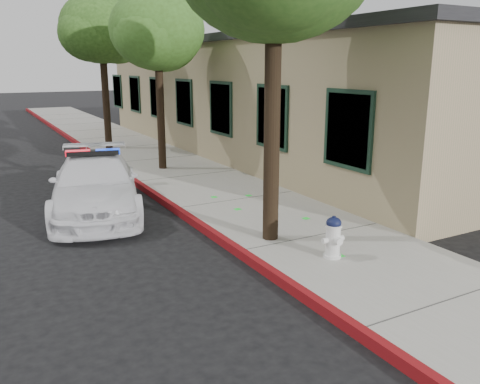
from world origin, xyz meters
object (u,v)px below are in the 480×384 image
police_car (95,184)px  street_tree_far (102,32)px  street_tree_mid (157,34)px  clapboard_building (280,96)px  fire_hydrant (333,237)px

police_car → street_tree_far: 9.20m
street_tree_mid → street_tree_far: street_tree_far is taller
police_car → clapboard_building: bearing=44.6°
fire_hydrant → street_tree_far: bearing=95.8°
clapboard_building → street_tree_mid: street_tree_mid is taller
fire_hydrant → street_tree_mid: 9.17m
fire_hydrant → street_tree_mid: bearing=93.7°
clapboard_building → street_tree_far: 6.98m
clapboard_building → police_car: bearing=-148.7°
police_car → fire_hydrant: 5.72m
street_tree_far → clapboard_building: bearing=-27.7°
clapboard_building → police_car: (-8.20, -4.98, -1.46)m
police_car → street_tree_mid: (2.82, 3.38, 3.49)m
clapboard_building → fire_hydrant: size_ratio=29.14×
police_car → fire_hydrant: bearing=-48.2°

